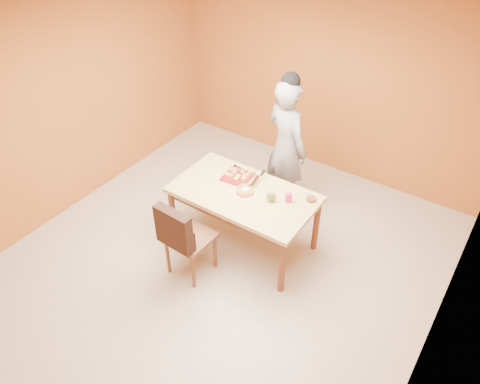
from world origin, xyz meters
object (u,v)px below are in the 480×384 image
Objects in this scene: person at (286,147)px; pastry_platter at (238,177)px; magenta_glass at (289,197)px; sponge_cake at (245,191)px; dining_chair at (189,237)px; dining_table at (244,199)px; egg_ornament at (271,196)px; checker_tin at (311,199)px; red_dinner_plate at (240,175)px.

person is 0.76m from pastry_platter.
sponge_cake is at bearing -162.08° from magenta_glass.
dining_chair is 4.81× the size of sponge_cake.
dining_table is 0.53m from magenta_glass.
dining_chair is 0.98m from egg_ornament.
red_dinner_plate is at bearing -176.85° from checker_tin.
person is 16.63× the size of magenta_glass.
checker_tin is (0.35, 0.25, -0.05)m from egg_ornament.
magenta_glass is at bearing 52.45° from dining_chair.
person is at bearing 121.50° from magenta_glass.
pastry_platter is 0.57m from egg_ornament.
red_dinner_plate is at bearing 149.44° from egg_ornament.
person is at bearing 89.29° from dining_table.
magenta_glass is at bearing -8.33° from red_dinner_plate.
magenta_glass is (0.48, 0.14, 0.15)m from dining_table.
red_dinner_plate is (-0.21, 0.24, 0.10)m from dining_table.
checker_tin is (0.20, 0.15, -0.04)m from magenta_glass.
person is at bearing 71.75° from red_dinner_plate.
egg_ornament reaches higher than magenta_glass.
dining_chair is at bearing -91.00° from pastry_platter.
person is 0.71m from red_dinner_plate.
dining_table is at bearing 74.40° from dining_chair.
magenta_glass is at bearing 142.66° from person.
dining_chair reaches higher than egg_ornament.
egg_ornament is (0.54, -0.20, 0.06)m from red_dinner_plate.
egg_ornament is 0.44m from checker_tin.
magenta_glass is (0.70, -0.06, 0.04)m from pastry_platter.
egg_ornament is (0.56, 0.74, 0.31)m from dining_chair.
red_dinner_plate is (0.01, 0.05, -0.00)m from pastry_platter.
person is at bearing 100.23° from egg_ornament.
magenta_glass is at bearing 24.01° from egg_ornament.
dining_table is 15.10× the size of magenta_glass.
dining_table is 7.74× the size of sponge_cake.
dining_chair is at bearing -108.25° from dining_table.
pastry_platter reaches higher than red_dinner_plate.
person reaches higher than pastry_platter.
person is at bearing 72.32° from pastry_platter.
sponge_cake is 1.94× the size of checker_tin.
pastry_platter is 1.52× the size of sponge_cake.
magenta_glass reaches higher than pastry_platter.
person is 0.91m from magenta_glass.
checker_tin is (0.67, -0.62, -0.11)m from person.
egg_ornament is at bearing 131.14° from person.
egg_ornament is (0.32, -0.87, -0.05)m from person.
red_dinner_plate is at bearing 91.25° from dining_chair.
magenta_glass reaches higher than dining_table.
person is 5.62× the size of pastry_platter.
sponge_cake reaches higher than red_dinner_plate.
pastry_platter is at bearing -173.99° from checker_tin.
egg_ornament is at bearing -144.14° from checker_tin.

